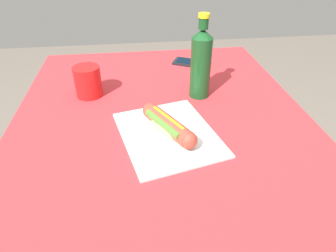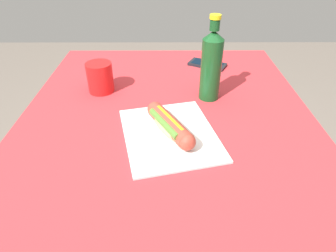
# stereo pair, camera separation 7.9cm
# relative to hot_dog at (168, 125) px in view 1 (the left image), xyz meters

# --- Properties ---
(dining_table) EXTENTS (1.21, 0.89, 0.78)m
(dining_table) POSITION_rel_hot_dog_xyz_m (0.05, 0.01, -0.17)
(dining_table) COLOR brown
(dining_table) RESTS_ON ground
(paper_wrapper) EXTENTS (0.35, 0.31, 0.01)m
(paper_wrapper) POSITION_rel_hot_dog_xyz_m (0.00, -0.00, -0.03)
(paper_wrapper) COLOR silver
(paper_wrapper) RESTS_ON dining_table
(hot_dog) EXTENTS (0.20, 0.13, 0.05)m
(hot_dog) POSITION_rel_hot_dog_xyz_m (0.00, 0.00, 0.00)
(hot_dog) COLOR #E5BC75
(hot_dog) RESTS_ON paper_wrapper
(cell_phone) EXTENTS (0.13, 0.16, 0.01)m
(cell_phone) POSITION_rel_hot_dog_xyz_m (0.48, -0.16, -0.03)
(cell_phone) COLOR black
(cell_phone) RESTS_ON dining_table
(soda_bottle) EXTENTS (0.07, 0.07, 0.27)m
(soda_bottle) POSITION_rel_hot_dog_xyz_m (0.21, -0.13, 0.08)
(soda_bottle) COLOR #14471E
(soda_bottle) RESTS_ON dining_table
(drinking_cup) EXTENTS (0.09, 0.09, 0.10)m
(drinking_cup) POSITION_rel_hot_dog_xyz_m (0.26, 0.23, 0.02)
(drinking_cup) COLOR red
(drinking_cup) RESTS_ON dining_table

